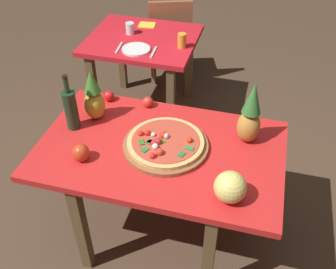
# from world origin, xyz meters

# --- Properties ---
(ground_plane) EXTENTS (10.00, 10.00, 0.00)m
(ground_plane) POSITION_xyz_m (0.00, 0.00, 0.00)
(ground_plane) COLOR #4C3828
(display_table) EXTENTS (1.34, 0.82, 0.73)m
(display_table) POSITION_xyz_m (0.00, 0.00, 0.64)
(display_table) COLOR brown
(display_table) RESTS_ON ground_plane
(background_table) EXTENTS (0.88, 0.76, 0.73)m
(background_table) POSITION_xyz_m (-0.51, 1.25, 0.61)
(background_table) COLOR brown
(background_table) RESTS_ON ground_plane
(dining_chair) EXTENTS (0.51, 0.51, 0.85)m
(dining_chair) POSITION_xyz_m (-0.44, 1.86, 0.48)
(dining_chair) COLOR brown
(dining_chair) RESTS_ON ground_plane
(pizza_board) EXTENTS (0.47, 0.47, 0.02)m
(pizza_board) POSITION_xyz_m (0.03, 0.01, 0.74)
(pizza_board) COLOR brown
(pizza_board) RESTS_ON display_table
(pizza) EXTENTS (0.42, 0.42, 0.06)m
(pizza) POSITION_xyz_m (0.03, 0.01, 0.77)
(pizza) COLOR #E7AD64
(pizza) RESTS_ON pizza_board
(wine_bottle) EXTENTS (0.08, 0.08, 0.35)m
(wine_bottle) POSITION_xyz_m (-0.53, 0.04, 0.86)
(wine_bottle) COLOR #1C3520
(wine_bottle) RESTS_ON display_table
(pineapple_left) EXTENTS (0.13, 0.13, 0.37)m
(pineapple_left) POSITION_xyz_m (0.45, 0.19, 0.89)
(pineapple_left) COLOR #B78238
(pineapple_left) RESTS_ON display_table
(pineapple_right) EXTENTS (0.12, 0.12, 0.32)m
(pineapple_right) POSITION_xyz_m (-0.44, 0.16, 0.87)
(pineapple_right) COLOR #AE922D
(pineapple_right) RESTS_ON display_table
(melon) EXTENTS (0.16, 0.16, 0.16)m
(melon) POSITION_xyz_m (0.42, -0.27, 0.81)
(melon) COLOR #DEC968
(melon) RESTS_ON display_table
(bell_pepper) EXTENTS (0.09, 0.09, 0.10)m
(bell_pepper) POSITION_xyz_m (-0.37, -0.20, 0.77)
(bell_pepper) COLOR red
(bell_pepper) RESTS_ON display_table
(tomato_at_corner) EXTENTS (0.07, 0.07, 0.07)m
(tomato_at_corner) POSITION_xyz_m (-0.44, 0.35, 0.76)
(tomato_at_corner) COLOR red
(tomato_at_corner) RESTS_ON display_table
(tomato_by_bottle) EXTENTS (0.07, 0.07, 0.07)m
(tomato_by_bottle) POSITION_xyz_m (-0.18, 0.35, 0.76)
(tomato_by_bottle) COLOR red
(tomato_by_bottle) RESTS_ON display_table
(drinking_glass_juice) EXTENTS (0.07, 0.07, 0.11)m
(drinking_glass_juice) POSITION_xyz_m (-0.16, 1.17, 0.79)
(drinking_glass_juice) COLOR orange
(drinking_glass_juice) RESTS_ON background_table
(drinking_glass_water) EXTENTS (0.07, 0.07, 0.09)m
(drinking_glass_water) POSITION_xyz_m (-0.63, 1.30, 0.77)
(drinking_glass_water) COLOR silver
(drinking_glass_water) RESTS_ON background_table
(dinner_plate) EXTENTS (0.22, 0.22, 0.02)m
(dinner_plate) POSITION_xyz_m (-0.49, 1.03, 0.74)
(dinner_plate) COLOR white
(dinner_plate) RESTS_ON background_table
(fork_utensil) EXTENTS (0.03, 0.18, 0.01)m
(fork_utensil) POSITION_xyz_m (-0.63, 1.03, 0.73)
(fork_utensil) COLOR silver
(fork_utensil) RESTS_ON background_table
(knife_utensil) EXTENTS (0.02, 0.18, 0.01)m
(knife_utensil) POSITION_xyz_m (-0.35, 1.03, 0.73)
(knife_utensil) COLOR silver
(knife_utensil) RESTS_ON background_table
(napkin_folded) EXTENTS (0.15, 0.14, 0.01)m
(napkin_folded) POSITION_xyz_m (-0.54, 1.49, 0.73)
(napkin_folded) COLOR yellow
(napkin_folded) RESTS_ON background_table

